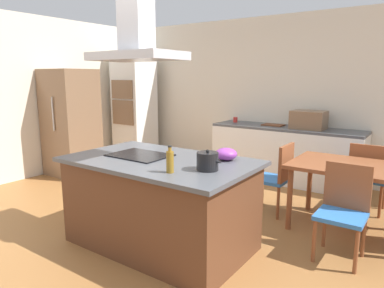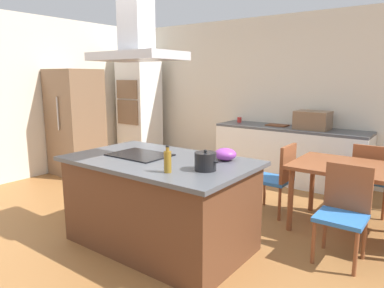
{
  "view_description": "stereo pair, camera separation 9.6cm",
  "coord_description": "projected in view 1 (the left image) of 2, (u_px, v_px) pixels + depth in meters",
  "views": [
    {
      "loc": [
        2.18,
        -2.56,
        1.7
      ],
      "look_at": [
        0.11,
        0.4,
        1.0
      ],
      "focal_mm": 32.77,
      "sensor_mm": 36.0,
      "label": 1
    },
    {
      "loc": [
        2.25,
        -2.5,
        1.7
      ],
      "look_at": [
        0.11,
        0.4,
        1.0
      ],
      "focal_mm": 32.77,
      "sensor_mm": 36.0,
      "label": 2
    }
  ],
  "objects": [
    {
      "name": "wall_oven_stack",
      "position": [
        134.0,
        106.0,
        7.16
      ],
      "size": [
        0.7,
        0.66,
        2.2
      ],
      "color": "white",
      "rests_on": "ground"
    },
    {
      "name": "coffee_mug_red",
      "position": [
        235.0,
        120.0,
        6.2
      ],
      "size": [
        0.08,
        0.08,
        0.09
      ],
      "primitive_type": "cylinder",
      "color": "red",
      "rests_on": "back_counter"
    },
    {
      "name": "kitchen_island",
      "position": [
        160.0,
        202.0,
        3.52
      ],
      "size": [
        1.86,
        1.12,
        0.9
      ],
      "color": "#59331E",
      "rests_on": "ground"
    },
    {
      "name": "back_counter",
      "position": [
        285.0,
        154.0,
        5.71
      ],
      "size": [
        2.4,
        0.62,
        0.9
      ],
      "color": "white",
      "rests_on": "ground"
    },
    {
      "name": "wall_back",
      "position": [
        282.0,
        97.0,
        5.96
      ],
      "size": [
        7.2,
        0.1,
        2.7
      ],
      "primitive_type": "cube",
      "color": "beige",
      "rests_on": "ground"
    },
    {
      "name": "wall_left",
      "position": [
        44.0,
        97.0,
        6.09
      ],
      "size": [
        0.1,
        8.8,
        2.7
      ],
      "primitive_type": "cube",
      "color": "beige",
      "rests_on": "ground"
    },
    {
      "name": "countertop_microwave",
      "position": [
        309.0,
        120.0,
        5.4
      ],
      "size": [
        0.5,
        0.38,
        0.28
      ],
      "primitive_type": "cube",
      "color": "brown",
      "rests_on": "back_counter"
    },
    {
      "name": "range_hood",
      "position": [
        136.0,
        34.0,
        3.35
      ],
      "size": [
        0.9,
        0.55,
        0.78
      ],
      "color": "#ADADB2"
    },
    {
      "name": "mixing_bowl",
      "position": [
        226.0,
        154.0,
        3.39
      ],
      "size": [
        0.21,
        0.21,
        0.12
      ],
      "primitive_type": "ellipsoid",
      "color": "purple",
      "rests_on": "kitchen_island"
    },
    {
      "name": "chair_facing_island",
      "position": [
        344.0,
        205.0,
        3.29
      ],
      "size": [
        0.42,
        0.42,
        0.89
      ],
      "color": "#2D6BB7",
      "rests_on": "ground"
    },
    {
      "name": "olive_oil_bottle",
      "position": [
        170.0,
        161.0,
        2.93
      ],
      "size": [
        0.06,
        0.06,
        0.23
      ],
      "color": "olive",
      "rests_on": "kitchen_island"
    },
    {
      "name": "cutting_board",
      "position": [
        273.0,
        125.0,
        5.8
      ],
      "size": [
        0.34,
        0.24,
        0.02
      ],
      "primitive_type": "cube",
      "color": "brown",
      "rests_on": "back_counter"
    },
    {
      "name": "cooktop",
      "position": [
        140.0,
        155.0,
        3.58
      ],
      "size": [
        0.6,
        0.44,
        0.01
      ],
      "primitive_type": "cube",
      "color": "black",
      "rests_on": "kitchen_island"
    },
    {
      "name": "dining_table",
      "position": [
        359.0,
        173.0,
        3.79
      ],
      "size": [
        1.4,
        0.9,
        0.75
      ],
      "color": "brown",
      "rests_on": "ground"
    },
    {
      "name": "chair_facing_back_wall",
      "position": [
        368.0,
        174.0,
        4.36
      ],
      "size": [
        0.42,
        0.42,
        0.89
      ],
      "color": "#2D6BB7",
      "rests_on": "ground"
    },
    {
      "name": "refrigerator",
      "position": [
        71.0,
        123.0,
        6.05
      ],
      "size": [
        0.8,
        0.73,
        1.82
      ],
      "color": "brown",
      "rests_on": "ground"
    },
    {
      "name": "tea_kettle",
      "position": [
        208.0,
        161.0,
        3.02
      ],
      "size": [
        0.24,
        0.19,
        0.18
      ],
      "color": "black",
      "rests_on": "kitchen_island"
    },
    {
      "name": "chair_at_left_end",
      "position": [
        277.0,
        174.0,
        4.34
      ],
      "size": [
        0.42,
        0.42,
        0.89
      ],
      "color": "#2D6BB7",
      "rests_on": "ground"
    },
    {
      "name": "ground",
      "position": [
        231.0,
        202.0,
        4.81
      ],
      "size": [
        16.0,
        16.0,
        0.0
      ],
      "primitive_type": "plane",
      "color": "#936033"
    }
  ]
}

